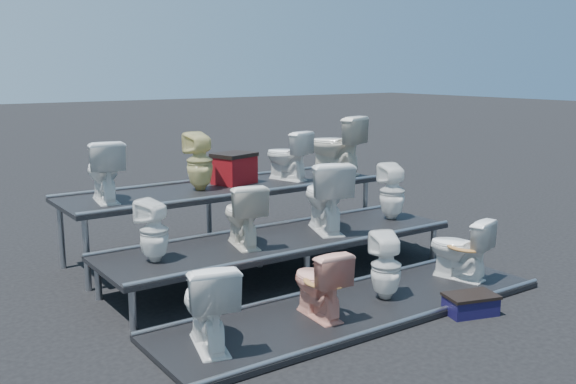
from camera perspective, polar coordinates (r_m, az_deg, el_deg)
ground at (r=7.46m, az=-0.53°, el=-7.56°), size 80.00×80.00×0.00m
tier_front at (r=6.48m, az=6.05°, el=-10.28°), size 4.20×1.20×0.06m
tier_mid at (r=7.39m, az=-0.53°, el=-5.87°), size 4.20×1.20×0.46m
tier_back at (r=8.41m, az=-5.52°, el=-2.43°), size 4.20×1.20×0.86m
toilet_0 at (r=5.47m, az=-7.16°, el=-9.81°), size 0.61×0.83×0.76m
toilet_1 at (r=6.08m, az=2.75°, el=-8.03°), size 0.43×0.69×0.67m
toilet_2 at (r=6.61m, az=8.70°, el=-6.51°), size 0.40×0.41×0.68m
toilet_3 at (r=7.38m, az=15.00°, el=-4.84°), size 0.56×0.76×0.70m
toilet_4 at (r=6.53m, az=-11.83°, el=-3.40°), size 0.38×0.38×0.63m
toilet_5 at (r=6.98m, az=-4.04°, el=-2.00°), size 0.54×0.76×0.70m
toilet_6 at (r=7.59m, az=3.35°, el=-0.34°), size 0.75×0.95×0.85m
toilet_7 at (r=8.30m, az=9.25°, el=0.04°), size 0.40×0.41×0.72m
toilet_8 at (r=7.63m, az=-16.05°, el=1.83°), size 0.50×0.75×0.71m
toilet_9 at (r=8.09m, az=-7.87°, el=2.71°), size 0.34×0.35×0.73m
toilet_10 at (r=8.77m, az=-0.08°, el=3.29°), size 0.54×0.74×0.68m
toilet_11 at (r=9.26m, az=4.24°, el=4.19°), size 0.71×0.93×0.84m
red_crate at (r=8.53m, az=-4.81°, el=1.95°), size 0.59×0.53×0.36m
step_stool at (r=6.61m, az=15.92°, el=-9.69°), size 0.54×0.42×0.17m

